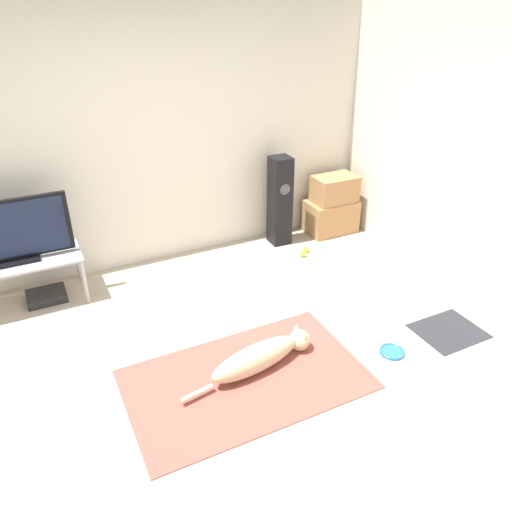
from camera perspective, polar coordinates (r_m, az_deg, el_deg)
ground_plane at (r=3.92m, az=-4.03°, el=-13.80°), size 12.00×12.00×0.00m
wall_back at (r=5.10m, az=-13.93°, el=12.31°), size 8.00×0.06×2.55m
wall_right at (r=4.73m, az=26.17°, el=8.96°), size 0.06×8.00×2.55m
area_rug at (r=3.90m, az=-1.15°, el=-13.88°), size 1.79×1.08×0.01m
dog at (r=3.92m, az=0.66°, el=-11.36°), size 1.16×0.32×0.23m
frisbee at (r=4.28m, az=15.28°, el=-10.50°), size 0.21×0.21×0.03m
cardboard_box_lower at (r=6.06m, az=8.52°, el=4.53°), size 0.59×0.38×0.39m
cardboard_box_upper at (r=5.93m, az=8.98°, el=7.57°), size 0.50×0.33×0.31m
floor_speaker at (r=5.61m, az=2.74°, el=6.28°), size 0.22×0.22×1.01m
tv_stand at (r=4.98m, az=-25.26°, el=-1.01°), size 1.04×0.48×0.46m
tv at (r=4.84m, az=-26.08°, el=2.49°), size 0.98×0.20×0.58m
tennis_ball_by_boxes at (r=5.50m, az=5.40°, el=0.24°), size 0.07×0.07×0.07m
tennis_ball_near_speaker at (r=5.59m, az=5.72°, el=0.73°), size 0.07×0.07×0.07m
game_console at (r=5.15m, az=-22.81°, el=-4.23°), size 0.35×0.29×0.07m
door_mat at (r=4.67m, az=21.15°, el=-8.00°), size 0.56×0.47×0.01m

